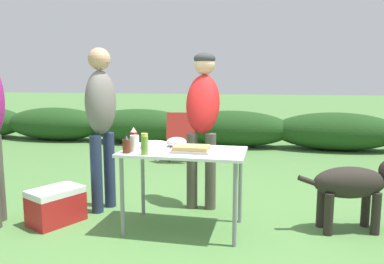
{
  "coord_description": "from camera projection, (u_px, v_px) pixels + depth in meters",
  "views": [
    {
      "loc": [
        0.75,
        -3.22,
        1.38
      ],
      "look_at": [
        0.05,
        0.13,
        0.89
      ],
      "focal_mm": 35.0,
      "sensor_mm": 36.0,
      "label": 1
    }
  ],
  "objects": [
    {
      "name": "standing_person_in_red_jacket",
      "position": [
        203.0,
        110.0,
        3.99
      ],
      "size": [
        0.38,
        0.5,
        1.66
      ],
      "rotation": [
        0.0,
        0.0,
        0.05
      ],
      "color": "#4C473D",
      "rests_on": "ground"
    },
    {
      "name": "bbq_sauce_bottle",
      "position": [
        126.0,
        145.0,
        3.23
      ],
      "size": [
        0.07,
        0.07,
        0.15
      ],
      "color": "#562314",
      "rests_on": "folding_table"
    },
    {
      "name": "plate_stack",
      "position": [
        154.0,
        145.0,
        3.49
      ],
      "size": [
        0.24,
        0.24,
        0.05
      ],
      "primitive_type": "cylinder",
      "color": "white",
      "rests_on": "folding_table"
    },
    {
      "name": "paper_cup_stack",
      "position": [
        135.0,
        143.0,
        3.3
      ],
      "size": [
        0.08,
        0.08,
        0.14
      ],
      "primitive_type": "cylinder",
      "color": "white",
      "rests_on": "folding_table"
    },
    {
      "name": "ground_plane",
      "position": [
        184.0,
        229.0,
        3.47
      ],
      "size": [
        60.0,
        60.0,
        0.0
      ],
      "primitive_type": "plane",
      "color": "#4C7A3D"
    },
    {
      "name": "standing_person_in_gray_fleece",
      "position": [
        101.0,
        114.0,
        3.85
      ],
      "size": [
        0.36,
        0.43,
        1.69
      ],
      "rotation": [
        0.0,
        0.0,
        1.3
      ],
      "color": "#232D4C",
      "rests_on": "ground"
    },
    {
      "name": "mixing_bowl",
      "position": [
        177.0,
        142.0,
        3.55
      ],
      "size": [
        0.19,
        0.19,
        0.09
      ],
      "primitive_type": "ellipsoid",
      "color": "silver",
      "rests_on": "folding_table"
    },
    {
      "name": "folding_table",
      "position": [
        184.0,
        159.0,
        3.37
      ],
      "size": [
        1.1,
        0.64,
        0.74
      ],
      "color": "white",
      "rests_on": "ground"
    },
    {
      "name": "relish_jar",
      "position": [
        145.0,
        144.0,
        3.16
      ],
      "size": [
        0.06,
        0.06,
        0.18
      ],
      "color": "olive",
      "rests_on": "folding_table"
    },
    {
      "name": "dog",
      "position": [
        356.0,
        184.0,
        3.37
      ],
      "size": [
        1.02,
        0.43,
        0.66
      ],
      "rotation": [
        0.0,
        0.0,
        -1.33
      ],
      "color": "#28231E",
      "rests_on": "ground"
    },
    {
      "name": "food_tray",
      "position": [
        191.0,
        149.0,
        3.28
      ],
      "size": [
        0.34,
        0.24,
        0.06
      ],
      "color": "#9E9EA3",
      "rests_on": "folding_table"
    },
    {
      "name": "ketchup_bottle",
      "position": [
        134.0,
        139.0,
        3.4
      ],
      "size": [
        0.06,
        0.06,
        0.2
      ],
      "color": "red",
      "rests_on": "folding_table"
    },
    {
      "name": "shrub_hedge",
      "position": [
        232.0,
        129.0,
        7.64
      ],
      "size": [
        14.4,
        0.9,
        0.73
      ],
      "color": "#1E4219",
      "rests_on": "ground"
    },
    {
      "name": "cooler_box",
      "position": [
        56.0,
        206.0,
        3.59
      ],
      "size": [
        0.5,
        0.57,
        0.34
      ],
      "rotation": [
        0.0,
        0.0,
        4.25
      ],
      "color": "#B21E1E",
      "rests_on": "ground"
    },
    {
      "name": "camp_chair_green_behind_table",
      "position": [
        182.0,
        133.0,
        6.26
      ],
      "size": [
        0.56,
        0.66,
        0.83
      ],
      "rotation": [
        0.0,
        0.0,
        0.17
      ],
      "color": "maroon",
      "rests_on": "ground"
    }
  ]
}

